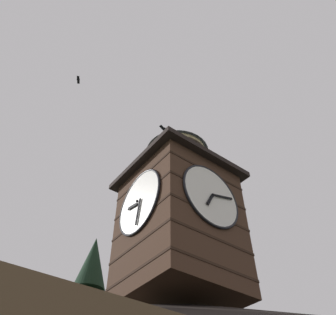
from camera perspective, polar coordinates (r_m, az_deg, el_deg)
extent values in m
cube|color=#422B1E|center=(15.00, 1.85, -12.43)|extent=(4.03, 4.03, 5.68)
cube|color=black|center=(13.99, 2.06, -19.97)|extent=(4.07, 4.07, 0.10)
cube|color=black|center=(14.45, 1.95, -16.12)|extent=(4.07, 4.07, 0.10)
cube|color=black|center=(14.98, 1.85, -12.52)|extent=(4.07, 4.07, 0.10)
cube|color=black|center=(15.56, 1.76, -9.18)|extent=(4.07, 4.07, 0.10)
cube|color=black|center=(16.20, 1.68, -6.09)|extent=(4.07, 4.07, 0.10)
cylinder|color=white|center=(14.20, 6.93, -6.15)|extent=(2.79, 0.10, 2.79)
torus|color=black|center=(14.19, 7.00, -6.10)|extent=(2.89, 0.10, 2.89)
cube|color=black|center=(13.87, 6.79, -6.69)|extent=(0.44, 0.04, 0.67)
cube|color=black|center=(14.56, 8.76, -6.26)|extent=(1.13, 0.04, 0.38)
sphere|color=black|center=(14.14, 7.23, -5.93)|extent=(0.10, 0.10, 0.10)
cylinder|color=white|center=(14.46, -4.63, -7.14)|extent=(0.10, 2.79, 2.79)
torus|color=black|center=(14.45, -4.71, -7.11)|extent=(0.10, 2.89, 2.89)
cube|color=black|center=(14.62, -5.72, -7.84)|extent=(0.04, 0.71, 0.25)
cube|color=black|center=(14.02, -4.87, -8.63)|extent=(0.04, 0.28, 1.14)
sphere|color=black|center=(14.42, -4.99, -6.98)|extent=(0.10, 0.10, 0.10)
cube|color=black|center=(16.74, 1.62, -3.76)|extent=(4.73, 4.73, 0.25)
cylinder|color=tan|center=(17.38, 1.56, -1.33)|extent=(2.86, 2.86, 1.68)
cylinder|color=#2D2319|center=(17.01, 1.59, -2.71)|extent=(2.92, 2.92, 0.10)
cylinder|color=#2D2319|center=(17.38, 1.56, -1.33)|extent=(2.92, 2.92, 0.10)
cylinder|color=#2D2319|center=(17.77, 1.52, 0.00)|extent=(2.92, 2.92, 0.10)
cone|color=#424C5B|center=(18.47, 1.46, 2.23)|extent=(3.16, 3.16, 1.43)
sphere|color=#384251|center=(19.07, 1.42, 3.92)|extent=(0.16, 0.16, 0.16)
cone|color=#16341B|center=(19.07, -12.82, -20.74)|extent=(2.53, 2.53, 3.26)
cone|color=black|center=(19.78, -12.02, -16.23)|extent=(1.66, 1.66, 2.96)
ellipsoid|color=black|center=(21.70, -14.23, 12.03)|extent=(0.23, 0.20, 0.11)
cube|color=black|center=(21.62, -14.25, 12.31)|extent=(0.25, 0.29, 0.05)
cube|color=black|center=(21.77, -14.21, 11.75)|extent=(0.25, 0.29, 0.05)
ellipsoid|color=black|center=(23.64, -0.66, 4.63)|extent=(0.19, 0.29, 0.15)
cube|color=black|center=(23.56, -0.98, 4.87)|extent=(0.38, 0.24, 0.13)
cube|color=black|center=(23.73, -0.34, 4.40)|extent=(0.38, 0.24, 0.13)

